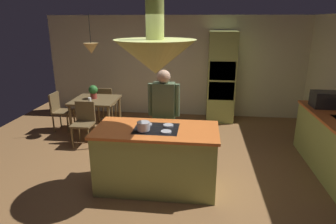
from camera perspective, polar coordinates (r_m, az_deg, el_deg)
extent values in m
plane|color=olive|center=(4.78, -1.80, -12.94)|extent=(8.16, 8.16, 0.00)
cube|color=beige|center=(7.63, 1.96, 8.90)|extent=(6.80, 0.10, 2.55)
cube|color=#A8B259|center=(4.39, -2.24, -9.22)|extent=(1.73, 0.83, 0.89)
cube|color=orange|center=(4.20, -2.32, -3.52)|extent=(1.79, 0.89, 0.04)
cube|color=black|center=(4.20, -2.32, -3.33)|extent=(0.64, 0.52, 0.01)
cylinder|color=#B2B2B7|center=(4.10, -4.82, -3.68)|extent=(0.15, 0.15, 0.02)
cylinder|color=#B2B2B7|center=(4.05, -0.37, -3.88)|extent=(0.15, 0.15, 0.02)
cylinder|color=#B2B2B7|center=(4.34, -4.15, -2.44)|extent=(0.15, 0.15, 0.02)
cylinder|color=#B2B2B7|center=(4.29, 0.06, -2.62)|extent=(0.15, 0.15, 0.02)
cube|color=#A8B259|center=(5.53, 29.91, -5.85)|extent=(0.62, 2.09, 0.89)
cube|color=#A8B259|center=(7.26, 10.42, 6.71)|extent=(0.66, 0.62, 2.19)
cube|color=black|center=(6.94, 10.65, 7.94)|extent=(0.60, 0.04, 0.44)
cube|color=black|center=(7.03, 10.43, 4.08)|extent=(0.60, 0.04, 0.44)
cube|color=brown|center=(6.62, -14.09, 2.30)|extent=(0.96, 0.94, 0.04)
cylinder|color=brown|center=(6.54, -18.55, -1.79)|extent=(0.06, 0.06, 0.72)
cylinder|color=brown|center=(6.23, -11.49, -2.15)|extent=(0.06, 0.06, 0.72)
cylinder|color=brown|center=(7.24, -15.89, 0.32)|extent=(0.06, 0.06, 0.72)
cylinder|color=brown|center=(6.97, -9.45, 0.09)|extent=(0.06, 0.06, 0.72)
cylinder|color=tan|center=(5.06, -1.81, -5.91)|extent=(0.14, 0.14, 0.82)
cylinder|color=tan|center=(5.03, 0.23, -6.01)|extent=(0.14, 0.14, 0.82)
cube|color=#4C6042|center=(4.80, -0.82, 2.04)|extent=(0.36, 0.22, 0.63)
cylinder|color=#4C6042|center=(4.82, -3.42, 2.48)|extent=(0.09, 0.09, 0.54)
cylinder|color=#4C6042|center=(4.77, 1.80, 2.32)|extent=(0.09, 0.09, 0.54)
sphere|color=tan|center=(4.71, -0.85, 6.94)|extent=(0.22, 0.22, 0.22)
cone|color=#A8B259|center=(3.95, -2.51, 10.78)|extent=(1.10, 1.10, 0.45)
cylinder|color=#A8B259|center=(3.92, -2.61, 18.05)|extent=(0.24, 0.24, 0.55)
cone|color=#E0B266|center=(6.43, -14.84, 11.97)|extent=(0.32, 0.32, 0.22)
cylinder|color=black|center=(6.41, -15.14, 15.61)|extent=(0.01, 0.01, 0.60)
cube|color=brown|center=(6.03, -16.40, -2.38)|extent=(0.40, 0.40, 0.04)
cube|color=brown|center=(6.12, -15.93, 0.12)|extent=(0.40, 0.04, 0.42)
cylinder|color=brown|center=(6.04, -18.32, -4.85)|extent=(0.04, 0.04, 0.43)
cylinder|color=brown|center=(5.90, -15.31, -5.07)|extent=(0.04, 0.04, 0.43)
cylinder|color=brown|center=(6.32, -17.06, -3.70)|extent=(0.04, 0.04, 0.43)
cylinder|color=brown|center=(6.20, -14.17, -3.89)|extent=(0.04, 0.04, 0.43)
cube|color=brown|center=(7.40, -11.87, 1.63)|extent=(0.40, 0.40, 0.04)
cube|color=brown|center=(7.18, -12.43, 2.92)|extent=(0.40, 0.04, 0.42)
cylinder|color=brown|center=(7.57, -10.15, 0.31)|extent=(0.04, 0.04, 0.43)
cylinder|color=brown|center=(7.67, -12.58, 0.39)|extent=(0.04, 0.04, 0.43)
cylinder|color=brown|center=(7.26, -10.91, -0.48)|extent=(0.04, 0.04, 0.43)
cylinder|color=brown|center=(7.36, -13.43, -0.38)|extent=(0.04, 0.04, 0.43)
cube|color=brown|center=(7.02, -19.90, 0.06)|extent=(0.40, 0.40, 0.04)
cube|color=brown|center=(7.04, -21.40, 1.82)|extent=(0.04, 0.40, 0.42)
cylinder|color=brown|center=(6.87, -19.05, -2.20)|extent=(0.04, 0.04, 0.43)
cylinder|color=brown|center=(7.16, -17.91, -1.30)|extent=(0.04, 0.04, 0.43)
cylinder|color=brown|center=(7.02, -21.56, -2.06)|extent=(0.04, 0.04, 0.43)
cylinder|color=brown|center=(7.30, -20.34, -1.18)|extent=(0.04, 0.04, 0.43)
cylinder|color=#99382D|center=(6.67, -14.39, 3.10)|extent=(0.14, 0.14, 0.12)
sphere|color=#2D722D|center=(6.64, -14.48, 4.27)|extent=(0.20, 0.20, 0.20)
cylinder|color=white|center=(6.41, -15.14, 2.31)|extent=(0.07, 0.07, 0.09)
cube|color=#232326|center=(5.90, 28.57, 2.16)|extent=(0.46, 0.36, 0.28)
cylinder|color=#B2B2B7|center=(4.07, -4.85, -2.76)|extent=(0.18, 0.18, 0.12)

